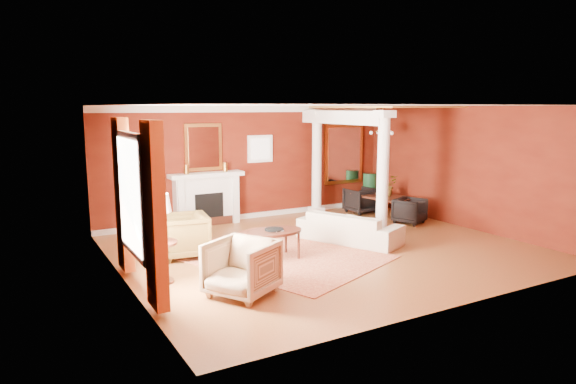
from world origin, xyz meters
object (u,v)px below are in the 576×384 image
side_table (158,223)px  armchair_leopard (183,234)px  dining_table (384,200)px  coffee_table (274,233)px  sofa (350,222)px  armchair_stripe (242,265)px

side_table → armchair_leopard: bearing=56.9°
armchair_leopard → side_table: bearing=-23.8°
armchair_leopard → dining_table: (5.82, 1.03, -0.02)m
coffee_table → dining_table: 4.80m
sofa → coffee_table: 2.02m
sofa → side_table: size_ratio=1.48×
coffee_table → side_table: size_ratio=0.75×
coffee_table → sofa: bearing=9.0°
dining_table → coffee_table: bearing=106.9°
armchair_leopard → dining_table: armchair_leopard is taller
sofa → armchair_leopard: armchair_leopard is taller
sofa → side_table: side_table is taller
armchair_stripe → side_table: side_table is taller
armchair_leopard → armchair_stripe: 2.43m
sofa → dining_table: dining_table is taller
coffee_table → armchair_leopard: bearing=145.9°
dining_table → side_table: bearing=100.9°
armchair_leopard → dining_table: size_ratio=0.58×
armchair_stripe → coffee_table: (1.33, 1.44, 0.04)m
sofa → coffee_table: bearing=74.1°
sofa → coffee_table: size_ratio=1.97×
armchair_leopard → armchair_stripe: (0.13, -2.43, 0.01)m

